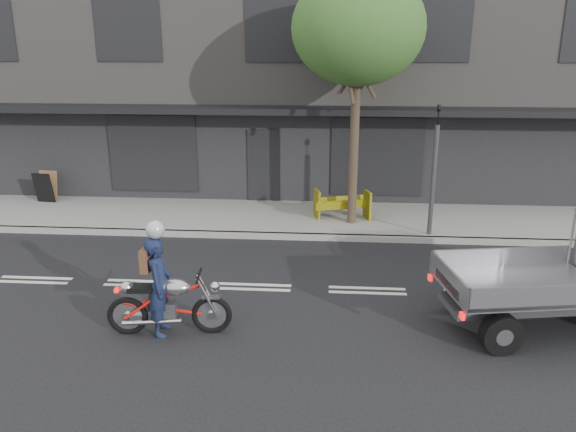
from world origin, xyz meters
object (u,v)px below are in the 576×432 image
at_px(traffic_light_pole, 433,178).
at_px(rider, 159,286).
at_px(motorcycle, 169,303).
at_px(construction_barrier, 342,206).
at_px(street_tree, 358,29).
at_px(sandwich_board, 44,188).

xyz_separation_m(traffic_light_pole, rider, (-5.55, -5.39, -0.75)).
bearing_deg(traffic_light_pole, rider, -135.84).
relative_size(motorcycle, construction_barrier, 1.44).
relative_size(street_tree, construction_barrier, 4.42).
bearing_deg(rider, motorcycle, -95.87).
xyz_separation_m(rider, sandwich_board, (-5.96, 7.53, -0.27)).
height_order(rider, construction_barrier, rider).
height_order(traffic_light_pole, construction_barrier, traffic_light_pole).
relative_size(street_tree, traffic_light_pole, 1.93).
distance_m(motorcycle, sandwich_board, 9.70).
relative_size(traffic_light_pole, construction_barrier, 2.29).
bearing_deg(street_tree, motorcycle, -118.58).
bearing_deg(motorcycle, street_tree, 55.53).
bearing_deg(construction_barrier, motorcycle, -116.12).
distance_m(street_tree, construction_barrier, 4.71).
xyz_separation_m(traffic_light_pole, sandwich_board, (-11.51, 2.14, -1.03)).
bearing_deg(traffic_light_pole, sandwich_board, 169.45).
height_order(street_tree, construction_barrier, street_tree).
relative_size(traffic_light_pole, motorcycle, 1.59).
xyz_separation_m(motorcycle, rider, (-0.15, -0.00, 0.32)).
height_order(street_tree, traffic_light_pole, street_tree).
bearing_deg(street_tree, traffic_light_pole, -23.03).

